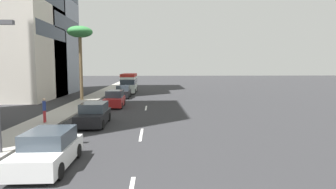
% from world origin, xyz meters
% --- Properties ---
extents(ground_plane, '(198.00, 198.00, 0.00)m').
position_xyz_m(ground_plane, '(31.50, 0.00, 0.00)').
color(ground_plane, '#2D2D30').
extents(sidewalk_right, '(162.00, 2.69, 0.15)m').
position_xyz_m(sidewalk_right, '(31.50, 7.37, 0.07)').
color(sidewalk_right, '#B2ADA3').
rests_on(sidewalk_right, ground_plane).
extents(lane_stripe_mid, '(3.20, 0.16, 0.01)m').
position_xyz_m(lane_stripe_mid, '(13.26, 0.00, 0.01)').
color(lane_stripe_mid, silver).
rests_on(lane_stripe_mid, ground_plane).
extents(lane_stripe_far, '(3.20, 0.16, 0.01)m').
position_xyz_m(lane_stripe_far, '(24.47, 0.00, 0.01)').
color(lane_stripe_far, silver).
rests_on(lane_stripe_far, ground_plane).
extents(car_lead, '(4.27, 1.85, 1.73)m').
position_xyz_m(car_lead, '(25.41, 3.26, 0.81)').
color(car_lead, '#A51E1E').
rests_on(car_lead, ground_plane).
extents(car_second, '(4.06, 1.91, 1.54)m').
position_xyz_m(car_second, '(7.80, 3.58, 0.73)').
color(car_second, white).
rests_on(car_second, ground_plane).
extents(car_third, '(4.45, 1.89, 1.59)m').
position_xyz_m(car_third, '(16.37, 3.52, 0.75)').
color(car_third, black).
rests_on(car_third, ground_plane).
extents(car_fourth, '(4.64, 1.86, 1.70)m').
position_xyz_m(car_fourth, '(34.21, 3.34, 0.80)').
color(car_fourth, black).
rests_on(car_fourth, ground_plane).
extents(minibus_fifth, '(6.83, 2.31, 3.10)m').
position_xyz_m(minibus_fifth, '(41.28, 3.13, 1.70)').
color(minibus_fifth, silver).
rests_on(minibus_fifth, ground_plane).
extents(pedestrian_near_lamp, '(0.38, 0.33, 1.79)m').
position_xyz_m(pedestrian_near_lamp, '(16.71, 7.12, 1.15)').
color(pedestrian_near_lamp, red).
rests_on(pedestrian_near_lamp, sidewalk_right).
extents(palm_tree, '(3.02, 3.02, 8.90)m').
position_xyz_m(palm_tree, '(30.91, 8.05, 7.99)').
color(palm_tree, brown).
rests_on(palm_tree, sidewalk_right).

